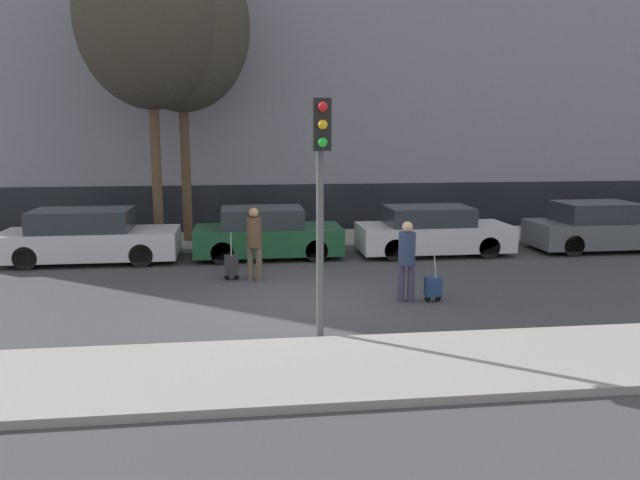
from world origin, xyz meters
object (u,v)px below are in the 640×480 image
object	(u,v)px
bare_tree_near_crossing	(150,18)
pedestrian_left	(254,240)
parked_car_2	(432,232)
trolley_right	(433,287)
parked_car_3	(598,228)
traffic_light	(321,172)
pedestrian_right	(407,257)
parked_car_0	(88,238)
trolley_left	(232,265)
bare_tree_down_street	(181,27)
parked_car_1	(267,234)

from	to	relation	value
bare_tree_near_crossing	pedestrian_left	bearing A→B (deg)	-57.57
parked_car_2	trolley_right	distance (m)	4.98
parked_car_3	traffic_light	bearing A→B (deg)	-142.61
pedestrian_left	pedestrian_right	distance (m)	3.70
parked_car_0	bare_tree_near_crossing	xyz separation A→B (m)	(1.62, 1.53, 5.78)
trolley_left	bare_tree_down_street	distance (m)	7.82
pedestrian_left	pedestrian_right	xyz separation A→B (m)	(2.99, -2.19, -0.03)
trolley_left	bare_tree_near_crossing	world-z (taller)	bare_tree_near_crossing
trolley_left	bare_tree_down_street	world-z (taller)	bare_tree_down_street
parked_car_2	parked_car_3	xyz separation A→B (m)	(4.94, 0.01, 0.02)
parked_car_3	pedestrian_right	bearing A→B (deg)	-145.94
parked_car_2	bare_tree_near_crossing	world-z (taller)	bare_tree_near_crossing
parked_car_1	trolley_right	world-z (taller)	parked_car_1
traffic_light	trolley_right	bearing A→B (deg)	39.17
parked_car_1	trolley_right	size ratio (longest dim) A/B	3.79
pedestrian_right	trolley_right	size ratio (longest dim) A/B	1.57
parked_car_0	bare_tree_near_crossing	distance (m)	6.20
parked_car_3	pedestrian_right	xyz separation A→B (m)	(-6.94, -4.69, 0.28)
pedestrian_left	parked_car_3	bearing A→B (deg)	30.55
parked_car_3	trolley_right	world-z (taller)	parked_car_3
trolley_left	trolley_right	xyz separation A→B (m)	(4.06, -2.41, -0.03)
parked_car_3	pedestrian_left	xyz separation A→B (m)	(-9.93, -2.51, 0.31)
parked_car_0	trolley_right	distance (m)	9.21
parked_car_3	parked_car_2	bearing A→B (deg)	-179.89
parked_car_0	pedestrian_left	bearing A→B (deg)	-31.66
parked_car_1	trolley_left	xyz separation A→B (m)	(-0.92, -2.52, -0.30)
traffic_light	bare_tree_down_street	distance (m)	10.37
parked_car_2	trolley_left	bearing A→B (deg)	-157.00
trolley_left	pedestrian_left	bearing A→B (deg)	-16.32
parked_car_1	parked_car_2	bearing A→B (deg)	-2.21
parked_car_0	pedestrian_left	distance (m)	5.02
parked_car_0	bare_tree_down_street	distance (m)	6.61
parked_car_1	pedestrian_left	world-z (taller)	pedestrian_left
parked_car_1	pedestrian_right	size ratio (longest dim) A/B	2.41
parked_car_2	trolley_right	size ratio (longest dim) A/B	4.01
parked_car_1	parked_car_2	world-z (taller)	parked_car_1
pedestrian_right	traffic_light	bearing A→B (deg)	53.69
parked_car_0	traffic_light	world-z (taller)	traffic_light
parked_car_3	bare_tree_down_street	distance (m)	13.35
bare_tree_down_street	parked_car_0	bearing A→B (deg)	-135.46
parked_car_0	bare_tree_near_crossing	world-z (taller)	bare_tree_near_crossing
pedestrian_left	trolley_left	distance (m)	0.83
parked_car_2	trolley_left	size ratio (longest dim) A/B	3.76
parked_car_2	trolley_right	bearing A→B (deg)	-107.04
parked_car_2	traffic_light	xyz separation A→B (m)	(-4.02, -6.83, 2.14)
parked_car_0	bare_tree_down_street	world-z (taller)	bare_tree_down_street
parked_car_0	parked_car_1	distance (m)	4.66
traffic_light	bare_tree_near_crossing	world-z (taller)	bare_tree_near_crossing
parked_car_1	pedestrian_left	distance (m)	2.72
pedestrian_right	trolley_right	world-z (taller)	pedestrian_right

